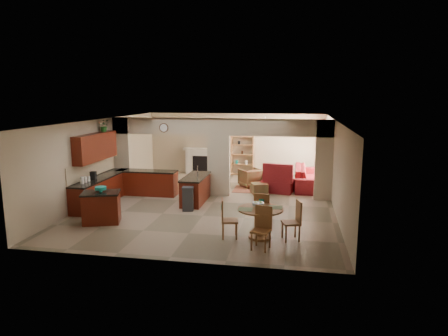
% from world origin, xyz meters
% --- Properties ---
extents(floor, '(10.00, 10.00, 0.00)m').
position_xyz_m(floor, '(0.00, 0.00, 0.00)').
color(floor, gray).
rests_on(floor, ground).
extents(ceiling, '(10.00, 10.00, 0.00)m').
position_xyz_m(ceiling, '(0.00, 0.00, 2.80)').
color(ceiling, white).
rests_on(ceiling, wall_back).
extents(wall_back, '(8.00, 0.00, 8.00)m').
position_xyz_m(wall_back, '(0.00, 5.00, 1.40)').
color(wall_back, tan).
rests_on(wall_back, floor).
extents(wall_front, '(8.00, 0.00, 8.00)m').
position_xyz_m(wall_front, '(0.00, -5.00, 1.40)').
color(wall_front, tan).
rests_on(wall_front, floor).
extents(wall_left, '(0.00, 10.00, 10.00)m').
position_xyz_m(wall_left, '(-4.00, 0.00, 1.40)').
color(wall_left, tan).
rests_on(wall_left, floor).
extents(wall_right, '(0.00, 10.00, 10.00)m').
position_xyz_m(wall_right, '(4.00, 0.00, 1.40)').
color(wall_right, tan).
rests_on(wall_right, floor).
extents(partition_left_pier, '(0.60, 0.25, 2.80)m').
position_xyz_m(partition_left_pier, '(-3.70, 1.00, 1.40)').
color(partition_left_pier, tan).
rests_on(partition_left_pier, floor).
extents(partition_center_pier, '(0.80, 0.25, 2.20)m').
position_xyz_m(partition_center_pier, '(0.00, 1.00, 1.10)').
color(partition_center_pier, tan).
rests_on(partition_center_pier, floor).
extents(partition_right_pier, '(0.60, 0.25, 2.80)m').
position_xyz_m(partition_right_pier, '(3.70, 1.00, 1.40)').
color(partition_right_pier, tan).
rests_on(partition_right_pier, floor).
extents(partition_header, '(8.00, 0.25, 0.60)m').
position_xyz_m(partition_header, '(0.00, 1.00, 2.50)').
color(partition_header, tan).
rests_on(partition_header, partition_center_pier).
extents(kitchen_counter, '(2.52, 3.29, 1.48)m').
position_xyz_m(kitchen_counter, '(-3.26, -0.25, 0.46)').
color(kitchen_counter, '#491908').
rests_on(kitchen_counter, floor).
extents(upper_cabinets, '(0.35, 2.40, 0.90)m').
position_xyz_m(upper_cabinets, '(-3.82, -0.80, 1.92)').
color(upper_cabinets, '#491908').
rests_on(upper_cabinets, wall_left).
extents(peninsula, '(0.70, 1.85, 0.91)m').
position_xyz_m(peninsula, '(-0.60, -0.11, 0.46)').
color(peninsula, '#491908').
rests_on(peninsula, floor).
extents(wall_clock, '(0.34, 0.03, 0.34)m').
position_xyz_m(wall_clock, '(-2.00, 0.85, 2.45)').
color(wall_clock, '#4B2B19').
rests_on(wall_clock, partition_header).
extents(rug, '(1.60, 1.30, 0.01)m').
position_xyz_m(rug, '(1.20, 2.10, 0.01)').
color(rug, '#994F37').
rests_on(rug, floor).
extents(fireplace, '(1.60, 0.35, 1.20)m').
position_xyz_m(fireplace, '(-1.60, 4.83, 0.61)').
color(fireplace, silver).
rests_on(fireplace, floor).
extents(shelving_unit, '(1.00, 0.32, 1.80)m').
position_xyz_m(shelving_unit, '(0.35, 4.82, 0.90)').
color(shelving_unit, '#9F5D37').
rests_on(shelving_unit, floor).
extents(window_a, '(0.02, 0.90, 1.90)m').
position_xyz_m(window_a, '(3.97, 2.30, 1.20)').
color(window_a, white).
rests_on(window_a, wall_right).
extents(window_b, '(0.02, 0.90, 1.90)m').
position_xyz_m(window_b, '(3.97, 4.00, 1.20)').
color(window_b, white).
rests_on(window_b, wall_right).
extents(glazed_door, '(0.02, 0.70, 2.10)m').
position_xyz_m(glazed_door, '(3.97, 3.15, 1.05)').
color(glazed_door, white).
rests_on(glazed_door, wall_right).
extents(drape_a_left, '(0.10, 0.28, 2.30)m').
position_xyz_m(drape_a_left, '(3.93, 1.70, 1.20)').
color(drape_a_left, '#3F1D19').
rests_on(drape_a_left, wall_right).
extents(drape_a_right, '(0.10, 0.28, 2.30)m').
position_xyz_m(drape_a_right, '(3.93, 2.90, 1.20)').
color(drape_a_right, '#3F1D19').
rests_on(drape_a_right, wall_right).
extents(drape_b_left, '(0.10, 0.28, 2.30)m').
position_xyz_m(drape_b_left, '(3.93, 3.40, 1.20)').
color(drape_b_left, '#3F1D19').
rests_on(drape_b_left, wall_right).
extents(drape_b_right, '(0.10, 0.28, 2.30)m').
position_xyz_m(drape_b_right, '(3.93, 4.60, 1.20)').
color(drape_b_right, '#3F1D19').
rests_on(drape_b_right, wall_right).
extents(ceiling_fan, '(1.00, 1.00, 0.10)m').
position_xyz_m(ceiling_fan, '(1.50, 3.00, 2.56)').
color(ceiling_fan, white).
rests_on(ceiling_fan, ceiling).
extents(kitchen_island, '(1.22, 1.03, 0.90)m').
position_xyz_m(kitchen_island, '(-2.70, -2.76, 0.45)').
color(kitchen_island, '#491908').
rests_on(kitchen_island, floor).
extents(teal_bowl, '(0.32, 0.32, 0.15)m').
position_xyz_m(teal_bowl, '(-2.71, -2.74, 0.98)').
color(teal_bowl, teal).
rests_on(teal_bowl, kitchen_island).
extents(trash_can, '(0.38, 0.34, 0.71)m').
position_xyz_m(trash_can, '(-0.58, -1.15, 0.36)').
color(trash_can, '#2E2E31').
rests_on(trash_can, floor).
extents(dining_table, '(1.16, 1.16, 0.79)m').
position_xyz_m(dining_table, '(1.89, -3.22, 0.52)').
color(dining_table, '#9F5D37').
rests_on(dining_table, floor).
extents(fruit_bowl, '(0.30, 0.30, 0.16)m').
position_xyz_m(fruit_bowl, '(1.82, -3.15, 0.87)').
color(fruit_bowl, '#6DC329').
rests_on(fruit_bowl, dining_table).
extents(sofa, '(2.86, 1.13, 0.83)m').
position_xyz_m(sofa, '(3.30, 2.85, 0.42)').
color(sofa, maroon).
rests_on(sofa, floor).
extents(chaise, '(1.28, 1.11, 0.45)m').
position_xyz_m(chaise, '(2.11, 1.92, 0.23)').
color(chaise, maroon).
rests_on(chaise, floor).
extents(armchair, '(1.10, 1.10, 0.73)m').
position_xyz_m(armchair, '(1.00, 2.56, 0.36)').
color(armchair, maroon).
rests_on(armchair, floor).
extents(ottoman, '(0.71, 0.71, 0.40)m').
position_xyz_m(ottoman, '(1.44, 1.43, 0.20)').
color(ottoman, maroon).
rests_on(ottoman, floor).
extents(plant, '(0.46, 0.43, 0.41)m').
position_xyz_m(plant, '(-3.82, -0.13, 2.58)').
color(plant, '#194D14').
rests_on(plant, upper_cabinets).
extents(chair_north, '(0.45, 0.45, 1.02)m').
position_xyz_m(chair_north, '(1.88, -2.54, 0.55)').
color(chair_north, '#9F5D37').
rests_on(chair_north, floor).
extents(chair_east, '(0.52, 0.52, 1.02)m').
position_xyz_m(chair_east, '(2.75, -3.19, 0.55)').
color(chair_east, '#9F5D37').
rests_on(chair_east, floor).
extents(chair_south, '(0.51, 0.51, 1.02)m').
position_xyz_m(chair_south, '(1.99, -3.88, 0.55)').
color(chair_south, '#9F5D37').
rests_on(chair_south, floor).
extents(chair_west, '(0.49, 0.49, 1.02)m').
position_xyz_m(chair_west, '(1.03, -3.33, 0.55)').
color(chair_west, '#9F5D37').
rests_on(chair_west, floor).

